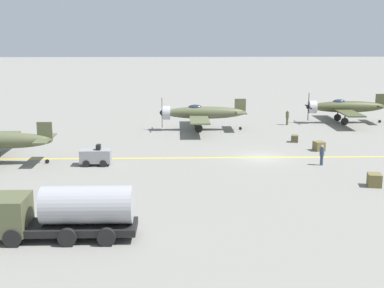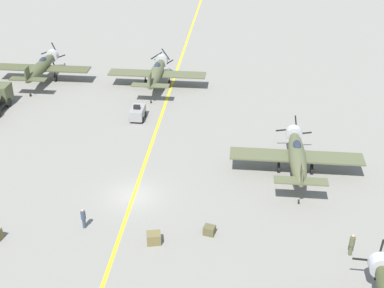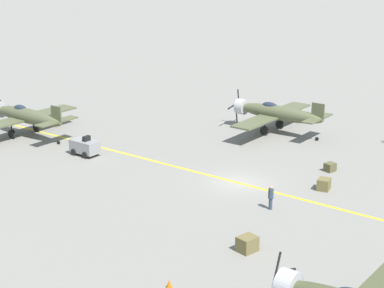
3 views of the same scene
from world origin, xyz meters
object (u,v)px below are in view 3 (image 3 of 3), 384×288
(supply_crate_by_tanker, at_px, (330,167))
(tow_tractor, at_px, (85,146))
(supply_crate_mid_lane, at_px, (247,244))
(ground_crew_inspecting, at_px, (271,197))
(supply_crate_outboard, at_px, (324,184))
(traffic_cone, at_px, (169,284))
(airplane_mid_right, at_px, (276,113))
(airplane_far_center, at_px, (26,116))

(supply_crate_by_tanker, bearing_deg, tow_tractor, 115.82)
(supply_crate_mid_lane, bearing_deg, tow_tractor, 71.95)
(ground_crew_inspecting, bearing_deg, supply_crate_outboard, -12.60)
(supply_crate_by_tanker, height_order, supply_crate_outboard, supply_crate_outboard)
(tow_tractor, height_order, traffic_cone, tow_tractor)
(airplane_mid_right, distance_m, traffic_cone, 31.70)
(airplane_far_center, height_order, tow_tractor, airplane_far_center)
(airplane_mid_right, xyz_separation_m, tow_tractor, (-16.43, 9.77, -1.22))
(supply_crate_outboard, bearing_deg, supply_crate_by_tanker, 19.65)
(airplane_mid_right, xyz_separation_m, supply_crate_outboard, (-11.25, -10.83, -1.57))
(airplane_mid_right, height_order, supply_crate_outboard, airplane_mid_right)
(airplane_mid_right, distance_m, supply_crate_mid_lane, 26.27)
(ground_crew_inspecting, distance_m, traffic_cone, 12.84)
(airplane_mid_right, distance_m, ground_crew_inspecting, 19.52)
(supply_crate_by_tanker, distance_m, supply_crate_outboard, 4.35)
(airplane_far_center, bearing_deg, ground_crew_inspecting, -107.63)
(supply_crate_outboard, distance_m, traffic_cone, 18.50)
(supply_crate_outboard, bearing_deg, airplane_mid_right, 43.91)
(ground_crew_inspecting, bearing_deg, supply_crate_mid_lane, -161.17)
(tow_tractor, distance_m, supply_crate_outboard, 21.25)
(supply_crate_outboard, bearing_deg, ground_crew_inspecting, 167.40)
(airplane_mid_right, bearing_deg, supply_crate_mid_lane, -161.78)
(airplane_mid_right, bearing_deg, ground_crew_inspecting, -159.06)
(airplane_mid_right, distance_m, tow_tractor, 19.15)
(ground_crew_inspecting, relative_size, supply_crate_mid_lane, 1.53)
(supply_crate_mid_lane, bearing_deg, ground_crew_inspecting, 18.83)
(tow_tractor, bearing_deg, airplane_far_center, 85.43)
(ground_crew_inspecting, relative_size, traffic_cone, 3.20)
(ground_crew_inspecting, height_order, supply_crate_by_tanker, ground_crew_inspecting)
(airplane_far_center, relative_size, supply_crate_outboard, 11.34)
(supply_crate_by_tanker, bearing_deg, supply_crate_outboard, -160.35)
(supply_crate_mid_lane, bearing_deg, airplane_far_center, 75.75)
(traffic_cone, bearing_deg, supply_crate_by_tanker, 3.60)
(ground_crew_inspecting, height_order, traffic_cone, ground_crew_inspecting)
(ground_crew_inspecting, distance_m, supply_crate_by_tanker, 9.84)
(airplane_mid_right, distance_m, supply_crate_outboard, 15.70)
(airplane_mid_right, bearing_deg, supply_crate_outboard, -144.50)
(supply_crate_by_tanker, bearing_deg, traffic_cone, -176.40)
(tow_tractor, xyz_separation_m, ground_crew_inspecting, (-0.56, -19.33, 0.17))
(ground_crew_inspecting, height_order, supply_crate_mid_lane, ground_crew_inspecting)
(airplane_far_center, bearing_deg, airplane_mid_right, -64.96)
(airplane_mid_right, xyz_separation_m, supply_crate_mid_lane, (-23.44, -11.75, -1.53))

